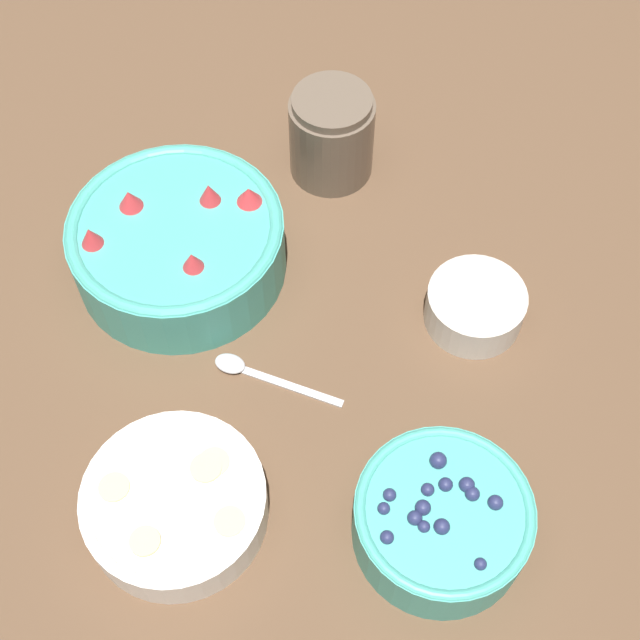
{
  "coord_description": "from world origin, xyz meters",
  "views": [
    {
      "loc": [
        -0.46,
        -0.17,
        0.79
      ],
      "look_at": [
        -0.0,
        -0.07,
        0.05
      ],
      "focal_mm": 50.0,
      "sensor_mm": 36.0,
      "label": 1
    }
  ],
  "objects_px": {
    "jar_chocolate": "(331,137)",
    "bowl_strawberries": "(178,241)",
    "bowl_blueberries": "(442,519)",
    "bowl_cream": "(476,304)",
    "bowl_bananas": "(175,502)"
  },
  "relations": [
    {
      "from": "jar_chocolate",
      "to": "bowl_strawberries",
      "type": "bearing_deg",
      "value": 144.07
    },
    {
      "from": "bowl_blueberries",
      "to": "bowl_cream",
      "type": "bearing_deg",
      "value": -0.19
    },
    {
      "from": "bowl_strawberries",
      "to": "bowl_cream",
      "type": "relative_size",
      "value": 2.22
    },
    {
      "from": "bowl_blueberries",
      "to": "jar_chocolate",
      "type": "height_order",
      "value": "jar_chocolate"
    },
    {
      "from": "bowl_bananas",
      "to": "jar_chocolate",
      "type": "bearing_deg",
      "value": -6.02
    },
    {
      "from": "bowl_blueberries",
      "to": "bowl_bananas",
      "type": "distance_m",
      "value": 0.24
    },
    {
      "from": "jar_chocolate",
      "to": "bowl_cream",
      "type": "bearing_deg",
      "value": -132.64
    },
    {
      "from": "bowl_strawberries",
      "to": "jar_chocolate",
      "type": "xyz_separation_m",
      "value": [
        0.18,
        -0.13,
        0.01
      ]
    },
    {
      "from": "bowl_strawberries",
      "to": "bowl_blueberries",
      "type": "height_order",
      "value": "bowl_strawberries"
    },
    {
      "from": "bowl_blueberries",
      "to": "bowl_cream",
      "type": "distance_m",
      "value": 0.24
    },
    {
      "from": "bowl_bananas",
      "to": "bowl_blueberries",
      "type": "bearing_deg",
      "value": -81.84
    },
    {
      "from": "bowl_bananas",
      "to": "bowl_strawberries",
      "type": "bearing_deg",
      "value": 16.56
    },
    {
      "from": "bowl_strawberries",
      "to": "bowl_bananas",
      "type": "bearing_deg",
      "value": -163.44
    },
    {
      "from": "bowl_cream",
      "to": "jar_chocolate",
      "type": "xyz_separation_m",
      "value": [
        0.17,
        0.19,
        0.02
      ]
    },
    {
      "from": "bowl_strawberries",
      "to": "bowl_cream",
      "type": "distance_m",
      "value": 0.32
    }
  ]
}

